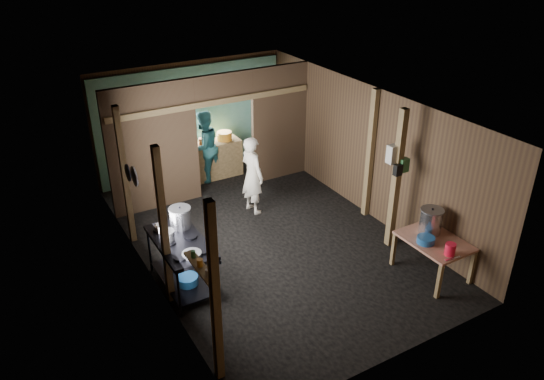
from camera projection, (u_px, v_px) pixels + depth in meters
floor at (267, 238)px, 9.85m from camera, size 4.50×7.00×0.00m
ceiling at (266, 105)px, 8.66m from camera, size 4.50×7.00×0.00m
wall_back at (191, 118)px, 11.95m from camera, size 4.50×0.00×2.60m
wall_front at (404, 280)px, 6.56m from camera, size 4.50×0.00×2.60m
wall_left at (142, 206)px, 8.25m from camera, size 0.00×7.00×2.60m
wall_right at (366, 151)px, 10.26m from camera, size 0.00×7.00×2.60m
partition_left at (153, 148)px, 10.36m from camera, size 1.85×0.10×2.60m
partition_right at (279, 123)px, 11.65m from camera, size 1.35×0.10×2.60m
partition_header at (223, 88)px, 10.60m from camera, size 1.30×0.10×0.60m
turquoise_panel at (192, 121)px, 11.93m from camera, size 4.40×0.06×2.50m
back_counter at (215, 159)px, 12.06m from camera, size 1.20×0.50×0.85m
wall_clock at (201, 92)px, 11.71m from camera, size 0.20×0.03×0.20m
post_left_a at (215, 296)px, 6.28m from camera, size 0.10×0.12×2.60m
post_left_b at (164, 228)px, 7.67m from camera, size 0.10×0.12×2.60m
post_left_c at (125, 177)px, 9.21m from camera, size 0.10×0.12×2.60m
post_right at (370, 155)px, 10.07m from camera, size 0.10×0.12×2.60m
post_free at (396, 180)px, 9.08m from camera, size 0.12×0.12×2.60m
cross_beam at (214, 102)px, 10.57m from camera, size 4.40×0.12×0.12m
pan_lid_big at (134, 176)px, 8.42m from camera, size 0.03×0.34×0.34m
pan_lid_small at (128, 173)px, 8.77m from camera, size 0.03×0.30×0.30m
wall_shelf at (200, 267)px, 6.63m from camera, size 0.14×0.80×0.03m
jar_white at (208, 273)px, 6.41m from camera, size 0.07×0.07×0.10m
jar_yellow at (200, 263)px, 6.60m from camera, size 0.08×0.08×0.10m
jar_green at (193, 254)px, 6.77m from camera, size 0.06×0.06×0.10m
bag_white at (394, 154)px, 8.90m from camera, size 0.22×0.15×0.32m
bag_green at (404, 165)px, 8.93m from camera, size 0.16×0.12×0.24m
bag_black at (398, 170)px, 8.87m from camera, size 0.14×0.10×0.20m
gas_range at (182, 264)px, 8.35m from camera, size 0.76×1.48×0.87m
prep_table at (432, 257)px, 8.70m from camera, size 0.82×1.12×0.66m
stove_pot_large at (180, 218)px, 8.46m from camera, size 0.47×0.47×0.36m
stove_pot_med at (168, 237)px, 8.10m from camera, size 0.29×0.29×0.21m
stove_saucepan at (160, 228)px, 8.38m from camera, size 0.20×0.20×0.11m
frying_pan at (192, 254)px, 7.78m from camera, size 0.35×0.54×0.07m
blue_tub_front at (188, 280)px, 8.30m from camera, size 0.34×0.34×0.14m
blue_tub_back at (175, 263)px, 8.73m from camera, size 0.29×0.29×0.12m
stock_pot at (431, 221)px, 8.68m from camera, size 0.45×0.45×0.45m
wash_basin at (426, 240)px, 8.45m from camera, size 0.33×0.33×0.11m
pink_bucket at (450, 249)px, 8.13m from camera, size 0.16×0.16×0.20m
knife at (453, 258)px, 8.07m from camera, size 0.30×0.08×0.01m
yellow_tub at (224, 136)px, 11.94m from camera, size 0.35×0.35×0.19m
red_cup at (201, 141)px, 11.70m from camera, size 0.13×0.13×0.15m
cook at (252, 175)px, 10.42m from camera, size 0.47×0.64×1.60m
worker_back at (204, 147)px, 11.68m from camera, size 0.97×0.87×1.65m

